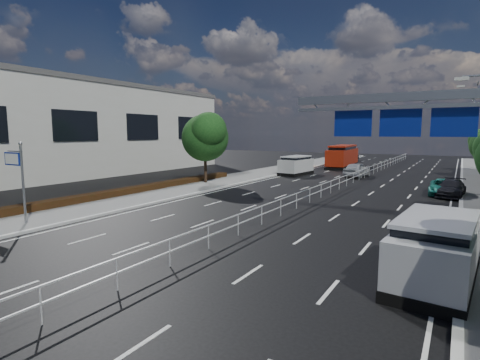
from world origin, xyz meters
The scene contains 17 objects.
ground centered at (0.00, 0.00, 0.00)m, with size 160.00×160.00×0.00m, color black.
sidewalk_near centered at (-11.50, 0.00, 0.07)m, with size 5.00×140.00×0.14m, color slate.
kerb_near centered at (-9.00, 0.00, 0.07)m, with size 0.25×140.00×0.15m, color silver.
kerb_far centered at (9.00, 0.00, 0.07)m, with size 0.25×140.00×0.15m, color silver.
median_fence centered at (0.00, 22.50, 0.53)m, with size 0.05×85.00×1.02m.
hedge_near centered at (-13.30, 5.00, 0.36)m, with size 1.00×36.00×0.44m, color black.
toilet_sign centered at (-10.95, 0.00, 2.94)m, with size 1.62×0.18×4.34m.
overhead_gantry centered at (6.74, 10.05, 5.61)m, with size 10.24×0.38×7.45m.
near_building centered at (-30.00, 18.00, 5.00)m, with size 12.00×38.00×10.00m, color beige.
near_tree_back centered at (-11.94, 17.97, 4.61)m, with size 4.84×4.51×6.69m.
white_minivan centered at (-7.58, 29.71, 1.07)m, with size 2.65×5.21×2.18m.
red_bus centered at (-5.55, 41.90, 1.61)m, with size 3.04×10.48×3.09m.
near_car_silver centered at (-1.00, 31.24, 0.79)m, with size 1.87×4.65×1.58m, color #B0B2B8.
near_car_dark centered at (-8.00, 54.85, 0.84)m, with size 1.77×5.07×1.67m, color black.
silver_minivan centered at (8.30, 2.43, 1.07)m, with size 2.65×5.40×2.17m.
parked_car_teal centered at (7.81, 22.00, 0.62)m, with size 2.05×4.45×1.24m, color #1C8173.
parked_car_dark centered at (8.30, 21.62, 0.63)m, with size 1.78×4.37×1.27m, color black.
Camera 1 is at (8.80, -10.70, 4.78)m, focal length 28.00 mm.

